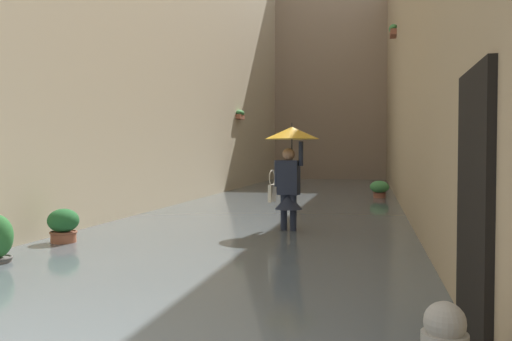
{
  "coord_description": "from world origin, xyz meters",
  "views": [
    {
      "loc": [
        -2.22,
        2.06,
        1.58
      ],
      "look_at": [
        -0.3,
        -6.56,
        1.29
      ],
      "focal_mm": 36.53,
      "sensor_mm": 36.0,
      "label": 1
    }
  ],
  "objects": [
    {
      "name": "building_facade_far",
      "position": [
        0.0,
        -27.04,
        5.96
      ],
      "size": [
        9.57,
        1.8,
        11.93
      ],
      "primitive_type": "cube",
      "color": "gray",
      "rests_on": "ground_plane"
    },
    {
      "name": "building_facade_left",
      "position": [
        -3.88,
        -13.07,
        4.94
      ],
      "size": [
        2.04,
        30.14,
        9.88
      ],
      "color": "tan",
      "rests_on": "ground_plane"
    },
    {
      "name": "building_facade_right",
      "position": [
        3.88,
        -13.07,
        6.28
      ],
      "size": [
        2.04,
        30.14,
        12.56
      ],
      "color": "beige",
      "rests_on": "ground_plane"
    },
    {
      "name": "ground_plane",
      "position": [
        0.0,
        -13.07,
        0.0
      ],
      "size": [
        65.36,
        65.36,
        0.0
      ],
      "primitive_type": "plane",
      "color": "gray"
    },
    {
      "name": "flood_water",
      "position": [
        0.0,
        -13.07,
        0.09
      ],
      "size": [
        6.77,
        32.14,
        0.18
      ],
      "primitive_type": "cube",
      "color": "#515B60",
      "rests_on": "ground_plane"
    },
    {
      "name": "person_wading",
      "position": [
        -0.79,
        -7.22,
        1.47
      ],
      "size": [
        0.99,
        0.99,
        2.13
      ],
      "color": "black",
      "rests_on": "ground_plane"
    },
    {
      "name": "potted_plant_mid_right",
      "position": [
        2.49,
        -5.2,
        0.39
      ],
      "size": [
        0.48,
        0.48,
        0.71
      ],
      "color": "#9E563D",
      "rests_on": "ground_plane"
    },
    {
      "name": "potted_plant_mid_left",
      "position": [
        -2.47,
        -14.69,
        0.43
      ],
      "size": [
        0.6,
        0.6,
        0.72
      ],
      "color": "brown",
      "rests_on": "ground_plane"
    }
  ]
}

